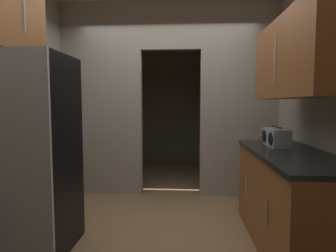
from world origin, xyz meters
name	(u,v)px	position (x,y,z in m)	size (l,w,h in m)	color
ground	(160,234)	(0.00, 0.00, 0.00)	(20.00, 20.00, 0.00)	#93704C
kitchen_partition	(168,94)	(-0.01, 1.35, 1.51)	(3.17, 0.12, 2.83)	#9E998C
adjoining_room_shell	(174,101)	(0.00, 3.09, 1.42)	(3.17, 2.56, 2.83)	gray
refrigerator	(28,154)	(-1.18, -0.37, 0.90)	(0.77, 0.73, 1.80)	black
lower_cabinet_run	(291,201)	(1.25, -0.20, 0.46)	(0.67, 1.74, 0.92)	brown
upper_cabinet_counterside	(296,58)	(1.25, -0.20, 1.77)	(0.36, 1.56, 0.72)	brown
boombox	(276,137)	(1.22, 0.18, 1.01)	(0.19, 0.41, 0.21)	#B2B2B7
book_stack	(266,137)	(1.22, 0.58, 0.97)	(0.14, 0.17, 0.10)	red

